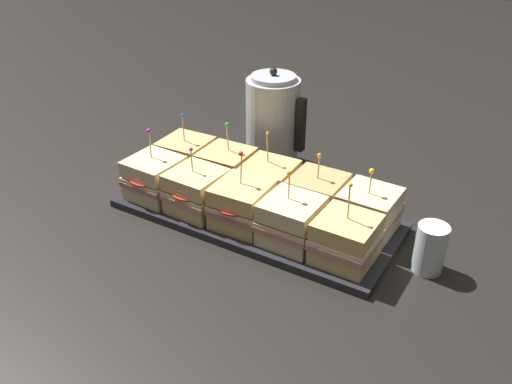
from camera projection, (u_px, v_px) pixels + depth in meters
ground_plane at (256, 218)px, 1.27m from camera, size 6.00×6.00×0.00m
serving_platter at (256, 215)px, 1.26m from camera, size 0.66×0.28×0.02m
sandwich_front_far_left at (155, 178)px, 1.30m from camera, size 0.13×0.13×0.17m
sandwich_front_left at (197, 191)px, 1.24m from camera, size 0.13×0.13×0.16m
sandwich_front_center at (242, 205)px, 1.19m from camera, size 0.12×0.13×0.17m
sandwich_front_right at (291, 221)px, 1.14m from camera, size 0.12×0.12×0.16m
sandwich_front_far_right at (346, 240)px, 1.08m from camera, size 0.12×0.12×0.18m
sandwich_back_far_left at (186, 158)px, 1.39m from camera, size 0.12×0.12×0.17m
sandwich_back_left at (226, 170)px, 1.33m from camera, size 0.12×0.13×0.17m
sandwich_back_center at (269, 182)px, 1.28m from camera, size 0.13×0.13×0.17m
sandwich_back_right at (317, 196)px, 1.23m from camera, size 0.12×0.12×0.16m
sandwich_back_far_right at (369, 211)px, 1.17m from camera, size 0.12×0.12×0.15m
kettle_steel at (273, 121)px, 1.45m from camera, size 0.17×0.14×0.27m
drinking_glass at (430, 248)px, 1.08m from camera, size 0.06×0.06×0.10m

